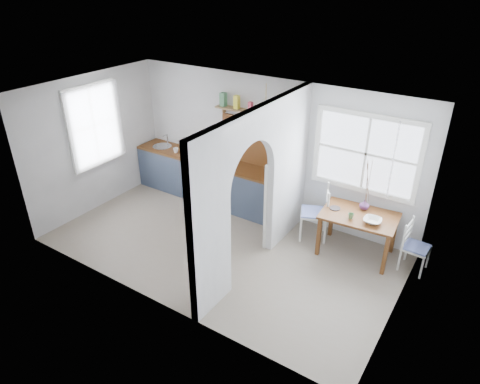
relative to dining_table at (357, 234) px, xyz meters
The scene contains 26 objects.
floor 2.29m from the dining_table, 150.95° to the right, with size 5.80×3.20×0.01m, color gray.
ceiling 3.17m from the dining_table, 150.95° to the right, with size 5.80×3.20×0.01m, color silver.
walls 2.44m from the dining_table, 150.95° to the right, with size 5.81×3.21×2.60m.
partition 1.96m from the dining_table, 140.79° to the right, with size 0.12×3.20×2.60m.
kitchen_window 5.13m from the dining_table, 167.26° to the right, with size 0.10×1.16×1.50m, color white, non-canonical shape.
nook_window 1.32m from the dining_table, 110.27° to the left, with size 1.76×0.10×1.30m, color white, non-canonical shape.
counter 3.11m from the dining_table, behind, with size 3.50×0.60×0.90m.
sink 4.44m from the dining_table, behind, with size 0.40×0.40×0.02m, color silver.
backsplash 2.43m from the dining_table, 167.57° to the left, with size 1.65×0.03×0.90m, color brown.
shelf 2.75m from the dining_table, 169.72° to the left, with size 1.75×0.20×0.21m.
pendant_lamp 2.37m from the dining_table, behind, with size 0.26×0.26×0.16m, color white.
utensil_rail 1.75m from the dining_table, behind, with size 0.02×0.02×0.50m, color silver.
dining_table is the anchor object (origin of this frame).
chair_left 0.82m from the dining_table, behind, with size 0.45×0.45×0.99m, color silver, non-canonical shape.
chair_right 0.93m from the dining_table, ahead, with size 0.38×0.38×0.84m, color silver, non-canonical shape.
kettle 1.87m from the dining_table, behind, with size 0.22×0.18×0.27m, color silver, non-canonical shape.
mug_a 3.97m from the dining_table, behind, with size 0.11×0.11×0.10m, color white.
mug_b 3.91m from the dining_table, behind, with size 0.13×0.13×0.10m, color white.
knife_block 3.39m from the dining_table, behind, with size 0.09×0.12×0.19m, color #3E2418.
jar 3.15m from the dining_table, behind, with size 0.09×0.09×0.15m, color tan.
towel_magenta 1.40m from the dining_table, behind, with size 0.02×0.03×0.56m, color #CF3673.
towel_orange 1.41m from the dining_table, behind, with size 0.02×0.03×0.50m, color #C86721.
bowl 0.49m from the dining_table, 27.06° to the right, with size 0.28×0.28×0.07m, color silver.
table_cup 0.46m from the dining_table, 114.53° to the right, with size 0.09×0.09×0.09m, color #4E7446.
plate 0.56m from the dining_table, behind, with size 0.18×0.18×0.01m, color black.
vase 0.51m from the dining_table, 91.60° to the left, with size 0.16×0.16×0.17m, color #542B5C.
Camera 1 is at (3.58, -4.90, 4.26)m, focal length 32.00 mm.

